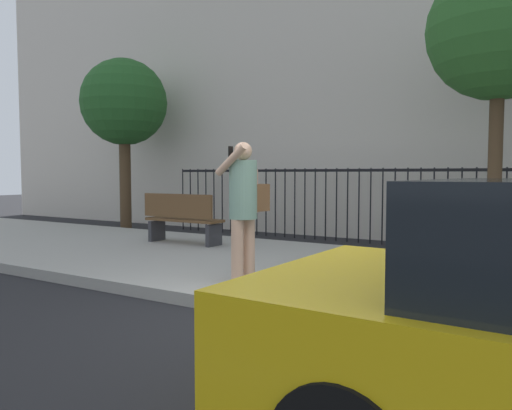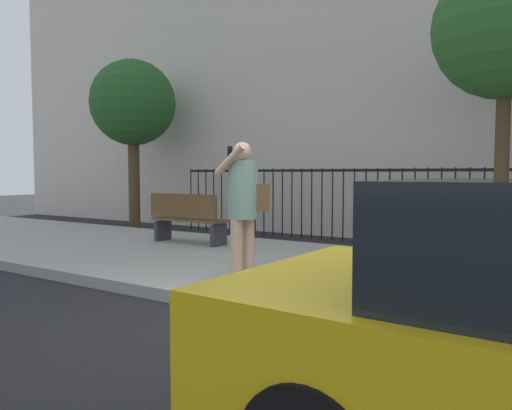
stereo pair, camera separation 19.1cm
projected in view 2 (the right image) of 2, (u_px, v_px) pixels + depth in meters
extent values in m
plane|color=black|center=(260.00, 321.00, 4.96)|extent=(60.00, 60.00, 0.00)
cube|color=#9E9B93|center=(347.00, 276.00, 6.79)|extent=(28.00, 4.40, 0.15)
cube|color=black|center=(422.00, 170.00, 9.78)|extent=(12.00, 0.04, 0.06)
cylinder|color=black|center=(191.00, 199.00, 13.12)|extent=(0.03, 0.03, 1.60)
cylinder|color=black|center=(198.00, 199.00, 12.98)|extent=(0.03, 0.03, 1.60)
cylinder|color=black|center=(206.00, 200.00, 12.84)|extent=(0.03, 0.03, 1.60)
cylinder|color=black|center=(214.00, 200.00, 12.70)|extent=(0.03, 0.03, 1.60)
cylinder|color=black|center=(222.00, 200.00, 12.56)|extent=(0.03, 0.03, 1.60)
cylinder|color=black|center=(230.00, 201.00, 12.42)|extent=(0.03, 0.03, 1.60)
cylinder|color=black|center=(238.00, 201.00, 12.28)|extent=(0.03, 0.03, 1.60)
cylinder|color=black|center=(246.00, 201.00, 12.14)|extent=(0.03, 0.03, 1.60)
cylinder|color=black|center=(255.00, 202.00, 12.00)|extent=(0.03, 0.03, 1.60)
cylinder|color=black|center=(264.00, 202.00, 11.86)|extent=(0.03, 0.03, 1.60)
cylinder|color=black|center=(273.00, 202.00, 11.72)|extent=(0.03, 0.03, 1.60)
cylinder|color=black|center=(282.00, 203.00, 11.58)|extent=(0.03, 0.03, 1.60)
cylinder|color=black|center=(292.00, 203.00, 11.44)|extent=(0.03, 0.03, 1.60)
cylinder|color=black|center=(302.00, 203.00, 11.30)|extent=(0.03, 0.03, 1.60)
cylinder|color=black|center=(312.00, 204.00, 11.16)|extent=(0.03, 0.03, 1.60)
cylinder|color=black|center=(322.00, 204.00, 11.02)|extent=(0.03, 0.03, 1.60)
cylinder|color=black|center=(332.00, 204.00, 10.88)|extent=(0.03, 0.03, 1.60)
cylinder|color=black|center=(343.00, 205.00, 10.74)|extent=(0.03, 0.03, 1.60)
cylinder|color=black|center=(354.00, 205.00, 10.60)|extent=(0.03, 0.03, 1.60)
cylinder|color=black|center=(366.00, 206.00, 10.46)|extent=(0.03, 0.03, 1.60)
cylinder|color=black|center=(377.00, 206.00, 10.32)|extent=(0.03, 0.03, 1.60)
cylinder|color=black|center=(389.00, 207.00, 10.18)|extent=(0.03, 0.03, 1.60)
cylinder|color=black|center=(402.00, 207.00, 10.04)|extent=(0.03, 0.03, 1.60)
cylinder|color=black|center=(414.00, 208.00, 9.90)|extent=(0.03, 0.03, 1.60)
cylinder|color=black|center=(427.00, 208.00, 9.76)|extent=(0.03, 0.03, 1.60)
cylinder|color=black|center=(441.00, 209.00, 9.62)|extent=(0.03, 0.03, 1.60)
cylinder|color=black|center=(455.00, 209.00, 9.48)|extent=(0.03, 0.03, 1.60)
cylinder|color=black|center=(469.00, 210.00, 9.34)|extent=(0.03, 0.03, 1.60)
cylinder|color=black|center=(484.00, 210.00, 9.20)|extent=(0.03, 0.03, 1.60)
cylinder|color=black|center=(499.00, 211.00, 9.06)|extent=(0.03, 0.03, 1.60)
cylinder|color=black|center=(429.00, 343.00, 3.39)|extent=(0.65, 0.24, 0.64)
cylinder|color=tan|center=(237.00, 251.00, 5.98)|extent=(0.15, 0.15, 0.78)
cylinder|color=tan|center=(248.00, 250.00, 6.12)|extent=(0.15, 0.15, 0.78)
cylinder|color=gray|center=(242.00, 190.00, 6.00)|extent=(0.40, 0.40, 0.71)
sphere|color=tan|center=(242.00, 151.00, 5.97)|extent=(0.22, 0.22, 0.22)
cylinder|color=tan|center=(230.00, 160.00, 5.84)|extent=(0.50, 0.19, 0.38)
cylinder|color=tan|center=(254.00, 191.00, 6.14)|extent=(0.09, 0.09, 0.54)
cube|color=black|center=(230.00, 153.00, 5.91)|extent=(0.02, 0.07, 0.15)
cube|color=brown|center=(258.00, 198.00, 6.19)|extent=(0.21, 0.31, 0.34)
cube|color=brown|center=(189.00, 220.00, 9.45)|extent=(1.60, 0.45, 0.05)
cube|color=brown|center=(182.00, 206.00, 9.27)|extent=(1.60, 0.06, 0.44)
cube|color=#333338|center=(163.00, 230.00, 9.85)|extent=(0.08, 0.41, 0.40)
cube|color=#333338|center=(219.00, 235.00, 9.09)|extent=(0.08, 0.41, 0.40)
cylinder|color=#4C3823|center=(134.00, 178.00, 13.07)|extent=(0.29, 0.29, 2.72)
sphere|color=#235623|center=(133.00, 103.00, 12.94)|extent=(2.23, 2.23, 2.23)
cylinder|color=#4C3823|center=(502.00, 168.00, 7.75)|extent=(0.22, 0.22, 3.14)
sphere|color=#2D6628|center=(506.00, 26.00, 7.61)|extent=(2.21, 2.21, 2.21)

